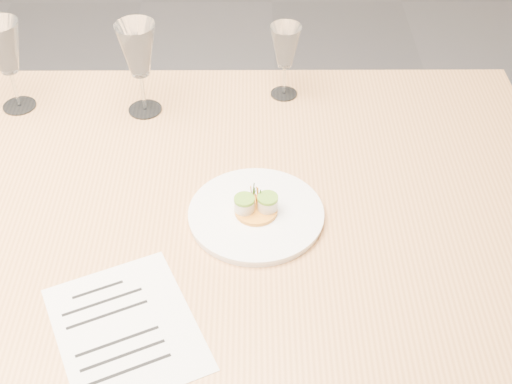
{
  "coord_description": "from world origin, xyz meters",
  "views": [
    {
      "loc": [
        0.57,
        -1.03,
        1.72
      ],
      "look_at": [
        0.57,
        -0.01,
        0.8
      ],
      "focal_mm": 50.0,
      "sensor_mm": 36.0,
      "label": 1
    }
  ],
  "objects_px": {
    "dinner_plate": "(256,214)",
    "recipe_sheet": "(126,329)",
    "wine_glass_1": "(138,52)",
    "wine_glass_2": "(285,48)",
    "wine_glass_0": "(4,49)"
  },
  "relations": [
    {
      "from": "dinner_plate",
      "to": "recipe_sheet",
      "type": "relative_size",
      "value": 0.75
    },
    {
      "from": "recipe_sheet",
      "to": "wine_glass_1",
      "type": "relative_size",
      "value": 1.58
    },
    {
      "from": "wine_glass_1",
      "to": "wine_glass_2",
      "type": "xyz_separation_m",
      "value": [
        0.33,
        0.06,
        -0.03
      ]
    },
    {
      "from": "wine_glass_0",
      "to": "wine_glass_1",
      "type": "relative_size",
      "value": 0.99
    },
    {
      "from": "dinner_plate",
      "to": "wine_glass_2",
      "type": "relative_size",
      "value": 1.46
    },
    {
      "from": "dinner_plate",
      "to": "recipe_sheet",
      "type": "bearing_deg",
      "value": -129.64
    },
    {
      "from": "wine_glass_1",
      "to": "wine_glass_2",
      "type": "bearing_deg",
      "value": 10.96
    },
    {
      "from": "recipe_sheet",
      "to": "wine_glass_2",
      "type": "height_order",
      "value": "wine_glass_2"
    },
    {
      "from": "wine_glass_1",
      "to": "wine_glass_2",
      "type": "height_order",
      "value": "wine_glass_1"
    },
    {
      "from": "wine_glass_2",
      "to": "dinner_plate",
      "type": "bearing_deg",
      "value": -99.14
    },
    {
      "from": "recipe_sheet",
      "to": "wine_glass_2",
      "type": "bearing_deg",
      "value": 42.89
    },
    {
      "from": "wine_glass_0",
      "to": "wine_glass_1",
      "type": "height_order",
      "value": "wine_glass_1"
    },
    {
      "from": "wine_glass_1",
      "to": "recipe_sheet",
      "type": "bearing_deg",
      "value": -86.68
    },
    {
      "from": "recipe_sheet",
      "to": "wine_glass_0",
      "type": "xyz_separation_m",
      "value": [
        -0.33,
        0.64,
        0.15
      ]
    },
    {
      "from": "dinner_plate",
      "to": "wine_glass_0",
      "type": "bearing_deg",
      "value": 145.61
    }
  ]
}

